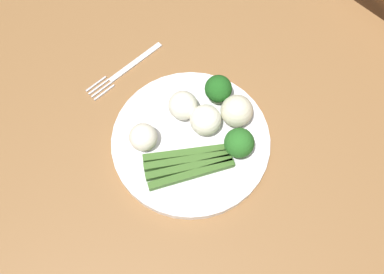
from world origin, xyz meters
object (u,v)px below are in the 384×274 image
cauliflower_front (205,120)px  cauliflower_edge (237,111)px  cauliflower_back_right (183,106)px  fork (125,70)px  broccoli_right (239,143)px  dining_table (194,168)px  plate (192,140)px  asparagus_bundle (188,164)px  broccoli_near_center (218,89)px  cauliflower_back (143,137)px

cauliflower_front → cauliflower_edge: bearing=-117.2°
cauliflower_back_right → fork: (0.14, 0.01, -0.04)m
fork → broccoli_right: bearing=96.8°
dining_table → cauliflower_back_right: 0.15m
cauliflower_back_right → fork: bearing=3.9°
plate → cauliflower_front: (-0.00, -0.03, 0.03)m
plate → asparagus_bundle: (-0.03, 0.04, 0.01)m
broccoli_right → cauliflower_front: size_ratio=1.14×
dining_table → asparagus_bundle: (-0.02, 0.04, 0.12)m
broccoli_near_center → cauliflower_front: 0.06m
broccoli_right → asparagus_bundle: bearing=62.0°
cauliflower_front → cauliflower_back: 0.10m
plate → cauliflower_edge: 0.09m
asparagus_bundle → fork: (0.22, -0.05, -0.02)m
asparagus_bundle → cauliflower_front: (0.03, -0.07, 0.02)m
plate → asparagus_bundle: size_ratio=1.82×
plate → asparagus_bundle: bearing=128.6°
dining_table → plate: size_ratio=5.07×
asparagus_bundle → broccoli_right: (-0.04, -0.07, 0.03)m
broccoli_near_center → fork: 0.19m
plate → cauliflower_back: bearing=51.7°
fork → cauliflower_edge: bearing=108.9°
broccoli_near_center → cauliflower_front: broccoli_near_center is taller
broccoli_near_center → broccoli_right: broccoli_right is taller
asparagus_bundle → broccoli_near_center: (0.05, -0.12, 0.03)m
broccoli_near_center → broccoli_right: size_ratio=0.95×
broccoli_near_center → fork: broccoli_near_center is taller
asparagus_bundle → cauliflower_back: 0.08m
cauliflower_front → asparagus_bundle: bearing=113.3°
broccoli_near_center → broccoli_right: (-0.09, 0.05, 0.00)m
asparagus_bundle → cauliflower_edge: bearing=-144.4°
cauliflower_edge → cauliflower_back: (0.07, 0.14, -0.00)m
dining_table → plate: plate is taller
plate → cauliflower_back_right: cauliflower_back_right is taller
dining_table → cauliflower_back_right: size_ratio=27.15×
broccoli_right → cauliflower_front: bearing=4.5°
broccoli_right → cauliflower_front: (0.07, 0.01, -0.01)m
cauliflower_front → cauliflower_back: cauliflower_front is taller
asparagus_bundle → cauliflower_edge: size_ratio=2.70×
dining_table → cauliflower_front: 0.14m
plate → cauliflower_back_right: (0.05, -0.02, 0.03)m
broccoli_near_center → plate: bearing=105.1°
broccoli_near_center → cauliflower_back_right: 0.07m
asparagus_bundle → cauliflower_edge: (0.00, -0.12, 0.02)m
dining_table → cauliflower_edge: cauliflower_edge is taller
dining_table → broccoli_near_center: size_ratio=23.77×
dining_table → cauliflower_front: (0.01, -0.03, 0.14)m
plate → broccoli_near_center: broccoli_near_center is taller
broccoli_near_center → cauliflower_back: bearing=79.9°
broccoli_near_center → cauliflower_edge: bearing=172.8°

